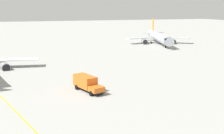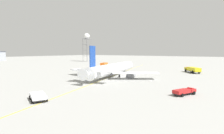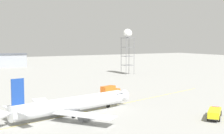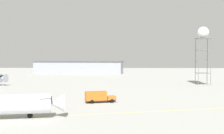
{
  "view_description": "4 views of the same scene",
  "coord_description": "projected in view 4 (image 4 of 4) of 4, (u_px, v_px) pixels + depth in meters",
  "views": [
    {
      "loc": [
        -16.14,
        77.74,
        16.82
      ],
      "look_at": [
        -33.88,
        26.61,
        5.45
      ],
      "focal_mm": 45.15,
      "sensor_mm": 36.0,
      "label": 1
    },
    {
      "loc": [
        32.96,
        -56.66,
        9.5
      ],
      "look_at": [
        -14.49,
        9.35,
        2.36
      ],
      "focal_mm": 28.57,
      "sensor_mm": 36.0,
      "label": 2
    },
    {
      "loc": [
        72.98,
        -35.14,
        20.27
      ],
      "look_at": [
        -33.88,
        26.61,
        9.65
      ],
      "focal_mm": 51.4,
      "sensor_mm": 36.0,
      "label": 3
    },
    {
      "loc": [
        48.61,
        29.55,
        12.25
      ],
      "look_at": [
        -33.88,
        26.61,
        9.63
      ],
      "focal_mm": 46.22,
      "sensor_mm": 36.0,
      "label": 4
    }
  ],
  "objects": [
    {
      "name": "catering_truck_truck",
      "position": [
        98.0,
        97.0,
        78.72
      ],
      "size": [
        4.99,
        8.7,
        3.1
      ],
      "rotation": [
        0.0,
        0.0,
        1.88
      ],
      "color": "#232326",
      "rests_on": "ground_plane"
    },
    {
      "name": "radar_tower",
      "position": [
        203.0,
        36.0,
        131.53
      ],
      "size": [
        6.29,
        6.29,
        26.44
      ],
      "color": "slate",
      "rests_on": "ground_plane"
    },
    {
      "name": "terminal_shed",
      "position": [
        78.0,
        67.0,
        224.25
      ],
      "size": [
        23.89,
        71.17,
        9.79
      ],
      "rotation": [
        0.0,
        0.0,
        4.58
      ],
      "color": "#999EA8",
      "rests_on": "ground_plane"
    }
  ]
}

